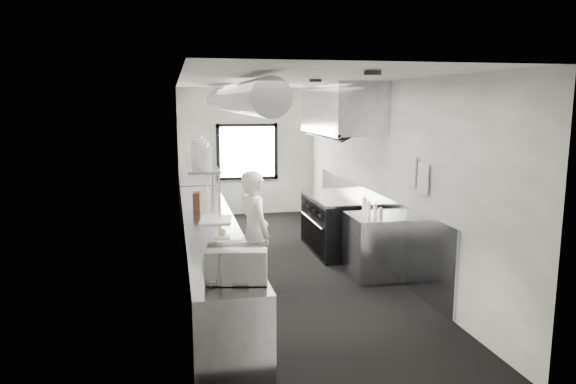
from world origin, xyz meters
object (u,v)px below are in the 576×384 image
knife_block (197,201)px  plate_stack_c (198,149)px  deli_tub_b (211,263)px  plate_stack_d (196,146)px  deli_tub_a (208,261)px  squeeze_bottle_a (381,215)px  far_work_table (198,203)px  cutting_board (216,219)px  line_cook (254,232)px  squeeze_bottle_e (365,205)px  exhaust_hood (341,109)px  bottle_station (372,246)px  squeeze_bottle_d (365,208)px  squeeze_bottle_c (369,209)px  pass_shelf (200,162)px  plate_stack_b (200,153)px  microwave (237,264)px  small_plate (222,237)px  plate_stack_a (204,157)px  prep_counter (210,252)px  range (336,224)px

knife_block → plate_stack_c: 1.16m
deli_tub_b → knife_block: bearing=89.8°
plate_stack_d → deli_tub_a: bearing=-91.3°
plate_stack_d → squeeze_bottle_a: (2.34, -2.69, -0.75)m
far_work_table → cutting_board: size_ratio=2.14×
line_cook → squeeze_bottle_e: size_ratio=8.14×
exhaust_hood → plate_stack_c: size_ratio=7.17×
bottle_station → squeeze_bottle_d: (-0.06, 0.17, 0.53)m
squeeze_bottle_a → squeeze_bottle_c: (-0.04, 0.35, 0.01)m
squeeze_bottle_e → pass_shelf: bearing=149.3°
plate_stack_b → squeeze_bottle_c: size_ratio=1.60×
bottle_station → plate_stack_b: bearing=151.9°
squeeze_bottle_e → knife_block: bearing=163.0°
pass_shelf → squeeze_bottle_e: bearing=-30.7°
pass_shelf → knife_block: bearing=-97.6°
pass_shelf → squeeze_bottle_d: pass_shelf is taller
microwave → squeeze_bottle_a: size_ratio=2.83×
small_plate → plate_stack_a: size_ratio=0.68×
plate_stack_a → squeeze_bottle_d: (2.26, -0.65, -0.73)m
squeeze_bottle_c → exhaust_hood: bearing=89.4°
pass_shelf → plate_stack_a: 0.90m
pass_shelf → cutting_board: pass_shelf is taller
plate_stack_a → plate_stack_b: (-0.03, 0.43, 0.02)m
plate_stack_d → squeeze_bottle_e: plate_stack_d is taller
plate_stack_b → plate_stack_c: plate_stack_b is taller
deli_tub_b → small_plate: 1.19m
deli_tub_b → plate_stack_d: plate_stack_d is taller
small_plate → plate_stack_c: size_ratio=0.62×
bottle_station → deli_tub_a: 3.10m
deli_tub_a → plate_stack_c: size_ratio=0.41×
prep_counter → plate_stack_d: bearing=91.7°
prep_counter → plate_stack_a: 1.40m
far_work_table → plate_stack_d: (-0.06, -1.54, 1.29)m
prep_counter → squeeze_bottle_d: squeeze_bottle_d is taller
deli_tub_a → squeeze_bottle_d: size_ratio=0.77×
small_plate → plate_stack_b: plate_stack_b is taller
exhaust_hood → plate_stack_c: exhaust_hood is taller
prep_counter → far_work_table: size_ratio=5.00×
microwave → plate_stack_a: plate_stack_a is taller
line_cook → squeeze_bottle_c: line_cook is taller
knife_block → line_cook: bearing=-54.0°
bottle_station → squeeze_bottle_a: 0.64m
deli_tub_a → squeeze_bottle_a: 2.85m
squeeze_bottle_c → far_work_table: bearing=119.9°
range → plate_stack_b: bearing=-176.2°
knife_block → squeeze_bottle_d: (2.37, -0.89, -0.04)m
far_work_table → squeeze_bottle_a: bearing=-61.8°
deli_tub_b → cutting_board: bearing=84.0°
bottle_station → cutting_board: cutting_board is taller
plate_stack_a → squeeze_bottle_d: plate_stack_a is taller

